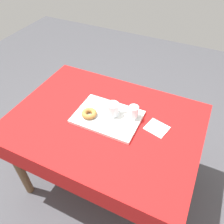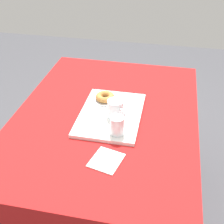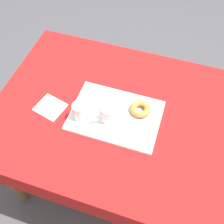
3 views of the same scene
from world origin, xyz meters
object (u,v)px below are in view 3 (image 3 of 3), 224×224
tea_mug_left (108,113)px  sugar_donut_left (140,109)px  serving_tray (115,116)px  paper_napkin (50,107)px  dining_table (119,124)px  water_glass_near (80,112)px  donut_plate_left (140,111)px

tea_mug_left → sugar_donut_left: (-0.14, -0.09, -0.02)m
tea_mug_left → sugar_donut_left: bearing=-148.0°
serving_tray → paper_napkin: bearing=8.6°
dining_table → water_glass_near: size_ratio=14.13×
tea_mug_left → sugar_donut_left: size_ratio=1.03×
donut_plate_left → sugar_donut_left: sugar_donut_left is taller
tea_mug_left → water_glass_near: size_ratio=1.17×
paper_napkin → donut_plate_left: bearing=-166.6°
sugar_donut_left → donut_plate_left: bearing=14.0°
serving_tray → sugar_donut_left: bearing=-153.6°
water_glass_near → sugar_donut_left: bearing=-156.3°
water_glass_near → donut_plate_left: water_glass_near is taller
water_glass_near → donut_plate_left: size_ratio=0.70×
serving_tray → water_glass_near: (0.16, 0.06, 0.05)m
water_glass_near → sugar_donut_left: water_glass_near is taller
paper_napkin → serving_tray: bearing=-171.4°
water_glass_near → sugar_donut_left: 0.30m
donut_plate_left → paper_napkin: (0.45, 0.11, -0.02)m
dining_table → water_glass_near: water_glass_near is taller
serving_tray → water_glass_near: bearing=21.7°
tea_mug_left → water_glass_near: (0.14, 0.03, -0.00)m
donut_plate_left → tea_mug_left: bearing=32.0°
serving_tray → sugar_donut_left: sugar_donut_left is taller
tea_mug_left → dining_table: bearing=-122.3°
dining_table → paper_napkin: bearing=12.9°
serving_tray → donut_plate_left: (-0.11, -0.06, 0.01)m
dining_table → paper_napkin: 0.37m
dining_table → serving_tray: 0.12m
tea_mug_left → paper_napkin: 0.32m
paper_napkin → water_glass_near: bearing=175.6°
sugar_donut_left → dining_table: bearing=14.9°
sugar_donut_left → paper_napkin: bearing=13.4°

